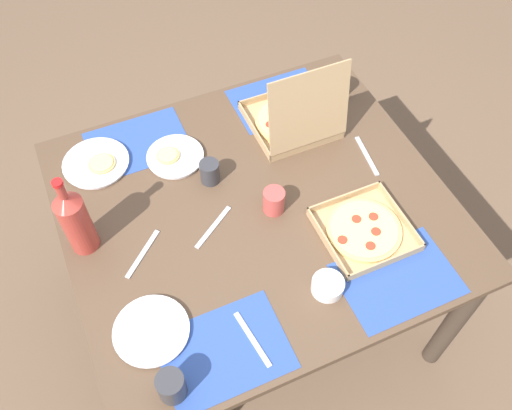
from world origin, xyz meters
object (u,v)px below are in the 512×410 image
plate_far_right (97,163)px  cup_clear_left (337,85)px  soda_bottle (75,221)px  plate_far_left (175,157)px  cup_dark (274,201)px  cup_red (210,172)px  pizza_box_edge_far (294,118)px  plate_middle (151,331)px  condiment_bowl (328,286)px  pizza_box_corner_left (364,230)px  cup_spare (171,386)px

plate_far_right → cup_clear_left: bearing=178.5°
soda_bottle → cup_clear_left: 1.11m
plate_far_right → plate_far_left: bearing=162.8°
cup_dark → cup_red: size_ratio=1.03×
pizza_box_edge_far → plate_far_right: (0.72, -0.12, -0.04)m
plate_middle → condiment_bowl: 0.54m
pizza_box_corner_left → soda_bottle: 0.91m
plate_far_right → condiment_bowl: condiment_bowl is taller
soda_bottle → plate_far_right: bearing=-110.0°
plate_far_left → condiment_bowl: condiment_bowl is taller
plate_far_left → cup_dark: cup_dark is taller
pizza_box_edge_far → condiment_bowl: (0.20, 0.65, -0.03)m
pizza_box_corner_left → soda_bottle: bearing=-20.9°
cup_spare → cup_red: (-0.36, -0.65, -0.01)m
plate_middle → cup_clear_left: bearing=-145.6°
plate_far_left → condiment_bowl: (-0.26, 0.69, 0.01)m
cup_clear_left → cup_spare: bearing=41.4°
cup_dark → pizza_box_edge_far: bearing=-126.0°
cup_clear_left → soda_bottle: bearing=15.0°
cup_spare → condiment_bowl: size_ratio=0.96×
cup_spare → cup_red: cup_spare is taller
pizza_box_edge_far → cup_dark: bearing=54.0°
plate_middle → plate_far_right: (-0.01, -0.69, 0.00)m
pizza_box_corner_left → cup_clear_left: 0.65m
pizza_box_edge_far → pizza_box_corner_left: (-0.00, 0.51, -0.04)m
plate_far_left → soda_bottle: bearing=31.2°
soda_bottle → cup_spare: (-0.11, 0.56, -0.08)m
soda_bottle → cup_dark: soda_bottle is taller
pizza_box_edge_far → cup_dark: (0.23, 0.31, -0.01)m
soda_bottle → pizza_box_corner_left: bearing=159.1°
soda_bottle → condiment_bowl: soda_bottle is taller
pizza_box_edge_far → plate_far_right: bearing=-9.3°
condiment_bowl → plate_far_left: bearing=-69.4°
soda_bottle → plate_far_left: bearing=-148.8°
pizza_box_edge_far → cup_red: bearing=16.0°
condiment_bowl → soda_bottle: bearing=-35.7°
cup_dark → cup_red: 0.25m
plate_middle → cup_red: size_ratio=2.62×
plate_middle → cup_dark: size_ratio=2.54×
soda_bottle → cup_dark: 0.63m
cup_spare → soda_bottle: bearing=-79.3°
pizza_box_edge_far → condiment_bowl: size_ratio=3.37×
pizza_box_corner_left → condiment_bowl: condiment_bowl is taller
plate_far_right → cup_dark: cup_dark is taller
pizza_box_corner_left → plate_far_left: bearing=-49.8°
cup_clear_left → condiment_bowl: size_ratio=1.02×
pizza_box_corner_left → condiment_bowl: (0.21, 0.14, 0.01)m
pizza_box_edge_far → cup_red: (0.38, 0.11, -0.01)m
soda_bottle → cup_red: size_ratio=3.79×
cup_dark → cup_clear_left: bearing=-138.6°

